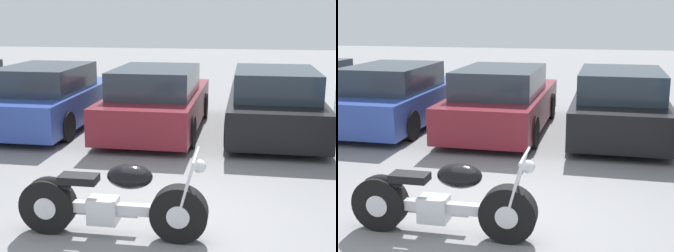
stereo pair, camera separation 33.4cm
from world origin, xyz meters
TOP-DOWN VIEW (x-y plane):
  - ground_plane at (0.00, 0.00)m, footprint 60.00×60.00m
  - motorcycle at (-0.46, -0.32)m, footprint 2.19×0.62m
  - parked_car_blue at (-3.39, 4.79)m, footprint 1.94×4.38m
  - parked_car_maroon at (-0.89, 4.78)m, footprint 1.94×4.38m
  - parked_car_black at (1.61, 4.91)m, footprint 1.94×4.38m

SIDE VIEW (x-z plane):
  - ground_plane at x=0.00m, z-range 0.00..0.00m
  - motorcycle at x=-0.46m, z-range -0.10..0.93m
  - parked_car_blue at x=-3.39m, z-range -0.05..1.35m
  - parked_car_maroon at x=-0.89m, z-range -0.05..1.35m
  - parked_car_black at x=1.61m, z-range -0.05..1.35m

